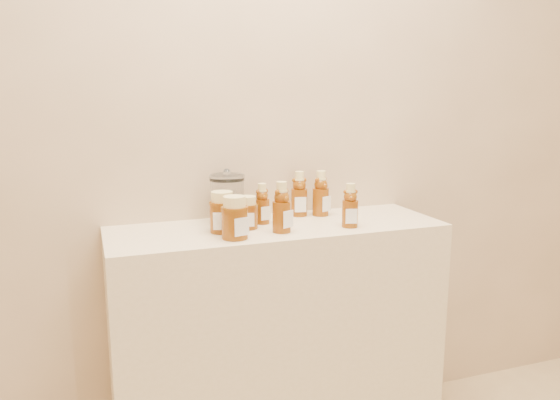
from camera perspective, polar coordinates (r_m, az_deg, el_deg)
name	(u,v)px	position (r m, az deg, el deg)	size (l,w,h in m)	color
wall_back	(260,98)	(2.09, -2.11, 10.63)	(3.50, 0.02, 2.70)	tan
display_table	(278,342)	(2.11, -0.23, -14.64)	(1.20, 0.40, 0.90)	beige
bear_bottle_back_left	(262,201)	(1.98, -1.89, -0.10)	(0.06, 0.06, 0.17)	#652F08
bear_bottle_back_mid	(299,191)	(2.10, 2.03, 0.97)	(0.07, 0.07, 0.20)	#652F08
bear_bottle_back_right	(321,190)	(2.11, 4.28, 1.01)	(0.07, 0.07, 0.20)	#652F08
bear_bottle_front_left	(282,204)	(1.85, 0.17, -0.40)	(0.07, 0.07, 0.20)	#652F08
bear_bottle_front_right	(350,202)	(1.94, 7.35, -0.25)	(0.06, 0.06, 0.18)	#652F08
honey_jar_left	(222,212)	(1.87, -6.05, -1.24)	(0.09, 0.09, 0.14)	#652F08
honey_jar_back	(248,212)	(1.91, -3.41, -1.30)	(0.07, 0.07, 0.11)	#652F08
honey_jar_front	(235,217)	(1.78, -4.76, -1.83)	(0.09, 0.09, 0.14)	#652F08
glass_canister	(227,197)	(1.98, -5.53, 0.31)	(0.13, 0.13, 0.20)	white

